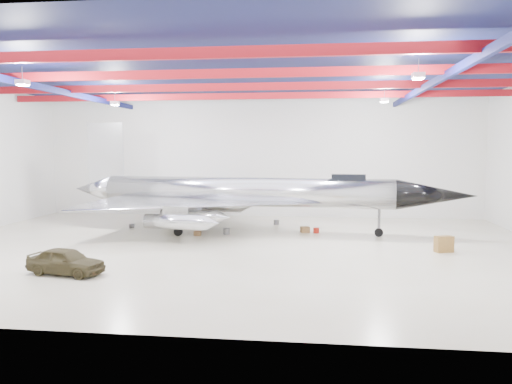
# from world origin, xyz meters

# --- Properties ---
(floor) EXTENTS (40.00, 40.00, 0.00)m
(floor) POSITION_xyz_m (0.00, 0.00, 0.00)
(floor) COLOR beige
(floor) RESTS_ON ground
(wall_back) EXTENTS (40.00, 0.00, 40.00)m
(wall_back) POSITION_xyz_m (0.00, 15.00, 5.50)
(wall_back) COLOR silver
(wall_back) RESTS_ON floor
(ceiling) EXTENTS (40.00, 40.00, 0.00)m
(ceiling) POSITION_xyz_m (0.00, 0.00, 11.00)
(ceiling) COLOR #0A0F38
(ceiling) RESTS_ON wall_back
(ceiling_structure) EXTENTS (39.50, 29.50, 1.08)m
(ceiling_structure) POSITION_xyz_m (0.00, 0.00, 10.32)
(ceiling_structure) COLOR maroon
(ceiling_structure) RESTS_ON ceiling
(jet_aircraft) EXTENTS (30.39, 18.84, 8.28)m
(jet_aircraft) POSITION_xyz_m (-0.05, 6.06, 2.72)
(jet_aircraft) COLOR silver
(jet_aircraft) RESTS_ON floor
(jeep) EXTENTS (4.17, 2.29, 1.34)m
(jeep) POSITION_xyz_m (-7.08, -7.61, 0.67)
(jeep) COLOR #3A331D
(jeep) RESTS_ON floor
(desk) EXTENTS (1.18, 0.84, 0.98)m
(desk) POSITION_xyz_m (12.97, 0.21, 0.49)
(desk) COLOR brown
(desk) RESTS_ON floor
(crate_ply) EXTENTS (0.49, 0.40, 0.32)m
(crate_ply) POSITION_xyz_m (-3.21, 4.02, 0.16)
(crate_ply) COLOR olive
(crate_ply) RESTS_ON floor
(engine_drum) EXTENTS (0.49, 0.49, 0.44)m
(engine_drum) POSITION_xyz_m (-1.22, 4.82, 0.22)
(engine_drum) COLOR #59595B
(engine_drum) RESTS_ON floor
(parts_bin) EXTENTS (0.76, 0.69, 0.44)m
(parts_bin) POSITION_xyz_m (4.46, 6.31, 0.22)
(parts_bin) COLOR olive
(parts_bin) RESTS_ON floor
(crate_small) EXTENTS (0.47, 0.42, 0.28)m
(crate_small) POSITION_xyz_m (-9.27, 7.01, 0.14)
(crate_small) COLOR #59595B
(crate_small) RESTS_ON floor
(tool_chest) EXTENTS (0.56, 0.56, 0.40)m
(tool_chest) POSITION_xyz_m (5.29, 6.16, 0.20)
(tool_chest) COLOR #A01A10
(tool_chest) RESTS_ON floor
(spares_box) EXTENTS (0.46, 0.46, 0.41)m
(spares_box) POSITION_xyz_m (2.03, 9.86, 0.20)
(spares_box) COLOR #59595B
(spares_box) RESTS_ON floor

